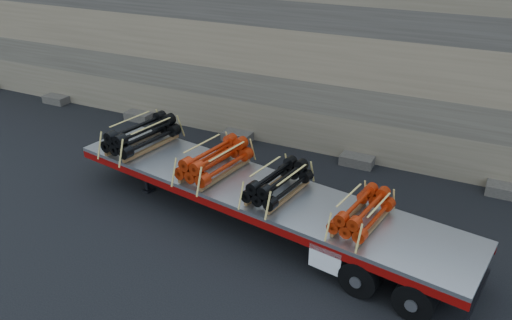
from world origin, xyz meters
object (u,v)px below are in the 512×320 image
Objects in this scene: bundle_front at (142,135)px; bundle_rear at (362,213)px; trailer at (256,206)px; bundle_midfront at (215,161)px; bundle_midrear at (278,183)px.

bundle_front is 7.98m from bundle_rear.
bundle_front is (-4.63, 0.75, 1.07)m from trailer.
bundle_front is 1.25× the size of bundle_rear.
bundle_midfront is (3.12, -0.51, -0.02)m from bundle_front.
bundle_midrear reaches higher than bundle_rear.
bundle_rear is (4.75, -0.77, -0.07)m from bundle_midfront.
bundle_midfront is 2.27m from bundle_midrear.
bundle_rear is (3.24, -0.53, 0.98)m from trailer.
bundle_midrear is (2.24, -0.37, -0.04)m from bundle_midfront.
trailer is 5.98× the size of bundle_midrear.
bundle_rear is (2.51, -0.41, -0.02)m from bundle_midrear.
bundle_midfront reaches higher than bundle_midrear.
bundle_midrear is at bearing -0.00° from trailer.
bundle_rear is (7.87, -1.28, -0.09)m from bundle_front.
trailer is at bearing 0.00° from bundle_midfront.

